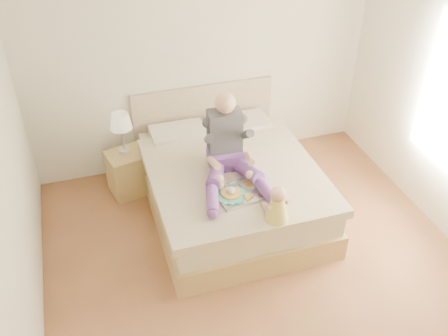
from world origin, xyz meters
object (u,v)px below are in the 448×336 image
object	(u,v)px
bed	(228,182)
adult	(229,152)
baby	(277,206)
nightstand	(128,173)
tray	(240,191)

from	to	relation	value
bed	adult	xyz separation A→B (m)	(-0.06, -0.20, 0.54)
bed	baby	distance (m)	1.10
nightstand	baby	xyz separation A→B (m)	(1.12, -1.59, 0.50)
baby	adult	bearing A→B (deg)	98.02
bed	adult	size ratio (longest dim) A/B	2.13
bed	nightstand	world-z (taller)	bed
adult	baby	world-z (taller)	adult
adult	tray	bearing A→B (deg)	-85.39
nightstand	adult	bearing A→B (deg)	-52.80
nightstand	tray	bearing A→B (deg)	-63.83
bed	adult	distance (m)	0.57
tray	adult	bearing A→B (deg)	81.91
baby	bed	bearing A→B (deg)	91.88
bed	nightstand	distance (m)	1.16
adult	baby	bearing A→B (deg)	-72.05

